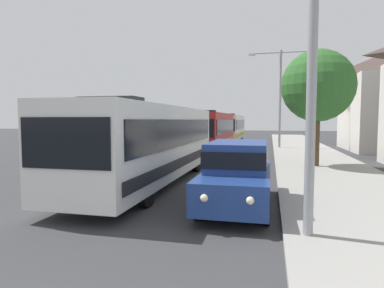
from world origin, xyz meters
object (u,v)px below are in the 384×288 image
(white_suv, at_px, (238,171))
(box_truck_oncoming, at_px, (209,126))
(bus_lead, at_px, (152,141))
(roadside_tree, at_px, (318,86))
(bus_second_in_line, at_px, (210,131))
(bus_middle, at_px, (230,127))
(streetlamp_mid, at_px, (280,89))

(white_suv, xyz_separation_m, box_truck_oncoming, (-7.00, 33.97, 0.68))
(bus_lead, relative_size, box_truck_oncoming, 1.41)
(white_suv, height_order, roadside_tree, roadside_tree)
(bus_second_in_line, distance_m, roadside_tree, 10.69)
(bus_middle, xyz_separation_m, white_suv, (3.70, -29.21, -0.66))
(bus_second_in_line, xyz_separation_m, roadside_tree, (6.93, -7.72, 2.57))
(bus_lead, height_order, roadside_tree, roadside_tree)
(bus_lead, relative_size, bus_second_in_line, 1.12)
(white_suv, bearing_deg, bus_second_in_line, 102.86)
(bus_middle, bearing_deg, streetlamp_mid, -59.07)
(bus_lead, relative_size, bus_middle, 1.04)
(box_truck_oncoming, distance_m, roadside_tree, 27.59)
(bus_middle, relative_size, streetlamp_mid, 1.35)
(bus_second_in_line, bearing_deg, white_suv, -77.14)
(streetlamp_mid, bearing_deg, bus_lead, -107.33)
(bus_lead, height_order, bus_middle, same)
(bus_second_in_line, bearing_deg, streetlamp_mid, 36.61)
(streetlamp_mid, bearing_deg, white_suv, -94.81)
(box_truck_oncoming, bearing_deg, bus_middle, -55.24)
(bus_second_in_line, height_order, roadside_tree, roadside_tree)
(bus_second_in_line, xyz_separation_m, bus_middle, (0.00, 13.02, 0.00))
(bus_second_in_line, relative_size, roadside_tree, 1.75)
(bus_lead, relative_size, white_suv, 2.36)
(bus_second_in_line, distance_m, streetlamp_mid, 7.60)
(bus_second_in_line, height_order, box_truck_oncoming, bus_second_in_line)
(white_suv, relative_size, streetlamp_mid, 0.59)
(bus_lead, distance_m, roadside_tree, 9.26)
(white_suv, xyz_separation_m, streetlamp_mid, (1.70, 20.20, 4.19))
(white_suv, distance_m, roadside_tree, 9.63)
(bus_middle, height_order, white_suv, bus_middle)
(streetlamp_mid, bearing_deg, box_truck_oncoming, 122.29)
(bus_second_in_line, bearing_deg, bus_middle, 90.00)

